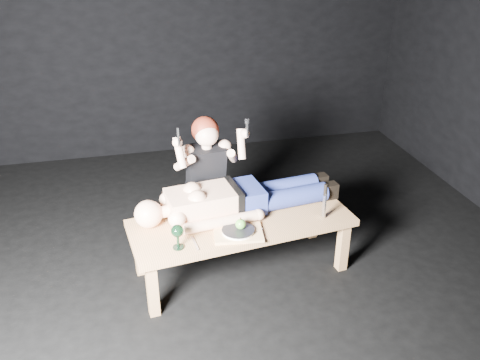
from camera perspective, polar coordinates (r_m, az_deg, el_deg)
The scene contains 13 objects.
ground at distance 3.84m, azimuth -1.28°, elevation -11.04°, with size 5.00×5.00×0.00m, color black.
back_wall at distance 5.56m, azimuth -7.17°, elevation 17.86°, with size 5.00×5.00×0.00m, color black.
table at distance 3.79m, azimuth 0.18°, elevation -7.43°, with size 1.60×0.60×0.45m, color tan.
lying_man at distance 3.73m, azimuth 0.08°, elevation -1.64°, with size 1.55×0.47×0.25m, color #D8A985, non-canonical shape.
kneeling_woman at distance 3.99m, azimuth -4.08°, elevation 0.20°, with size 0.61×0.68×1.14m, color black, non-canonical shape.
serving_tray at distance 3.50m, azimuth -0.21°, elevation -6.00°, with size 0.33×0.24×0.02m, color tan.
plate at distance 3.49m, azimuth -0.21°, elevation -5.74°, with size 0.22×0.22×0.02m, color white.
apple at distance 3.48m, azimuth 0.07°, elevation -5.00°, with size 0.07×0.07×0.07m, color #409226.
goblet at distance 3.35m, azimuth -7.03°, elevation -6.36°, with size 0.09×0.09×0.18m, color black, non-canonical shape.
fork_flat at distance 3.42m, azimuth -5.08°, elevation -7.14°, with size 0.02×0.17×0.01m, color #B2B2B7.
knife_flat at distance 3.50m, azimuth 1.56°, elevation -6.12°, with size 0.02×0.17×0.01m, color #B2B2B7.
spoon_flat at distance 3.59m, azimuth 1.39°, elevation -5.20°, with size 0.02×0.17×0.01m, color #B2B2B7.
carving_knife at distance 3.67m, azimuth 9.51°, elevation -2.38°, with size 0.04×0.04×0.27m, color #B2B2B7, non-canonical shape.
Camera 1 is at (-0.62, -2.96, 2.37)m, focal length 37.86 mm.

